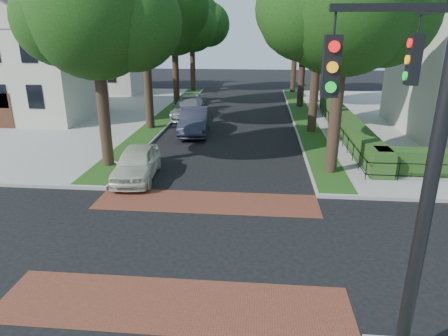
{
  "coord_description": "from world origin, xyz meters",
  "views": [
    {
      "loc": [
        2.06,
        -11.48,
        6.63
      ],
      "look_at": [
        0.74,
        2.88,
        1.6
      ],
      "focal_mm": 32.0,
      "sensor_mm": 36.0,
      "label": 1
    }
  ],
  "objects": [
    {
      "name": "parked_car_rear",
      "position": [
        -3.6,
        19.29,
        0.79
      ],
      "size": [
        2.34,
        5.48,
        1.57
      ],
      "primitive_type": "imported",
      "rotation": [
        0.0,
        0.0,
        0.03
      ],
      "color": "gray",
      "rests_on": "ground"
    },
    {
      "name": "grass_strip_ne",
      "position": [
        5.4,
        19.1,
        0.16
      ],
      "size": [
        1.6,
        29.8,
        0.02
      ],
      "primitive_type": "cube",
      "color": "#184413",
      "rests_on": "sidewalk_ne"
    },
    {
      "name": "tree_right_near",
      "position": [
        5.6,
        7.24,
        7.63
      ],
      "size": [
        7.75,
        6.67,
        10.66
      ],
      "color": "black",
      "rests_on": "sidewalk_ne"
    },
    {
      "name": "parked_car_front",
      "position": [
        -3.6,
        5.65,
        0.76
      ],
      "size": [
        2.14,
        4.56,
        1.51
      ],
      "primitive_type": "imported",
      "rotation": [
        0.0,
        0.0,
        0.08
      ],
      "color": "silver",
      "rests_on": "ground"
    },
    {
      "name": "tree_left_near",
      "position": [
        -5.4,
        7.23,
        7.27
      ],
      "size": [
        7.5,
        6.45,
        10.2
      ],
      "color": "black",
      "rests_on": "sidewalk_nw"
    },
    {
      "name": "grass_strip_nw",
      "position": [
        -5.4,
        19.1,
        0.16
      ],
      "size": [
        1.6,
        29.8,
        0.02
      ],
      "primitive_type": "cube",
      "color": "#184413",
      "rests_on": "sidewalk_nw"
    },
    {
      "name": "crosswalk_near",
      "position": [
        0.0,
        -3.2,
        0.01
      ],
      "size": [
        9.0,
        2.2,
        0.01
      ],
      "primitive_type": "cube",
      "color": "brown",
      "rests_on": "ground"
    },
    {
      "name": "tree_left_far",
      "position": [
        -5.4,
        24.22,
        7.12
      ],
      "size": [
        7.0,
        6.02,
        9.86
      ],
      "color": "black",
      "rests_on": "sidewalk_nw"
    },
    {
      "name": "crosswalk_far",
      "position": [
        0.0,
        3.2,
        0.01
      ],
      "size": [
        9.0,
        2.2,
        0.01
      ],
      "primitive_type": "cube",
      "color": "brown",
      "rests_on": "ground"
    },
    {
      "name": "traffic_signal",
      "position": [
        4.89,
        -4.41,
        4.71
      ],
      "size": [
        2.17,
        2.0,
        8.0
      ],
      "color": "black",
      "rests_on": "sidewalk_se"
    },
    {
      "name": "house_left_far",
      "position": [
        -15.49,
        31.99,
        5.04
      ],
      "size": [
        10.0,
        9.0,
        10.14
      ],
      "color": "beige",
      "rests_on": "sidewalk_nw"
    },
    {
      "name": "tree_left_back",
      "position": [
        -5.4,
        33.24,
        7.41
      ],
      "size": [
        7.75,
        6.66,
        10.44
      ],
      "color": "black",
      "rests_on": "sidewalk_nw"
    },
    {
      "name": "hedge_main_road",
      "position": [
        7.7,
        15.0,
        0.75
      ],
      "size": [
        1.0,
        18.0,
        1.2
      ],
      "primitive_type": "cube",
      "color": "#1E4317",
      "rests_on": "sidewalk_ne"
    },
    {
      "name": "ground",
      "position": [
        0.0,
        0.0,
        0.0
      ],
      "size": [
        120.0,
        120.0,
        0.0
      ],
      "primitive_type": "plane",
      "color": "black",
      "rests_on": "ground"
    },
    {
      "name": "tree_right_mid",
      "position": [
        5.61,
        15.25,
        7.99
      ],
      "size": [
        8.25,
        7.09,
        11.22
      ],
      "color": "black",
      "rests_on": "sidewalk_ne"
    },
    {
      "name": "tree_left_mid",
      "position": [
        -5.39,
        15.24,
        8.34
      ],
      "size": [
        8.0,
        6.88,
        11.48
      ],
      "color": "black",
      "rests_on": "sidewalk_nw"
    },
    {
      "name": "fence_main_road",
      "position": [
        6.9,
        15.0,
        0.6
      ],
      "size": [
        0.06,
        18.0,
        0.9
      ],
      "primitive_type": null,
      "color": "black",
      "rests_on": "sidewalk_ne"
    },
    {
      "name": "parked_car_middle",
      "position": [
        -2.3,
        14.29,
        0.84
      ],
      "size": [
        2.19,
        5.24,
        1.69
      ],
      "primitive_type": "imported",
      "rotation": [
        0.0,
        0.0,
        0.08
      ],
      "color": "#222534",
      "rests_on": "ground"
    },
    {
      "name": "tree_right_far",
      "position": [
        5.6,
        24.22,
        6.91
      ],
      "size": [
        7.25,
        6.23,
        9.74
      ],
      "color": "black",
      "rests_on": "sidewalk_ne"
    },
    {
      "name": "tree_right_back",
      "position": [
        5.6,
        33.23,
        7.27
      ],
      "size": [
        7.5,
        6.45,
        10.2
      ],
      "color": "black",
      "rests_on": "sidewalk_ne"
    },
    {
      "name": "house_left_near",
      "position": [
        -15.49,
        17.99,
        5.04
      ],
      "size": [
        10.0,
        9.0,
        10.14
      ],
      "color": "beige",
      "rests_on": "sidewalk_nw"
    }
  ]
}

